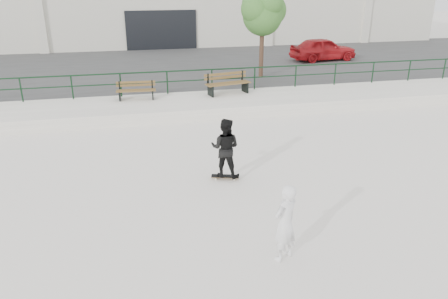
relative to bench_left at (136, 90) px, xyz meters
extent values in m
plane|color=white|center=(2.38, -10.19, -0.87)|extent=(120.00, 120.00, 0.00)
cube|color=beige|center=(2.38, -0.69, -0.62)|extent=(30.00, 3.00, 0.50)
cube|color=#383838|center=(2.38, 7.81, -0.62)|extent=(60.00, 14.00, 0.50)
cylinder|color=#12311A|center=(2.38, 0.61, 0.63)|extent=(28.00, 0.06, 0.06)
cylinder|color=#12311A|center=(2.38, 0.61, 0.18)|extent=(28.00, 0.05, 0.05)
cylinder|color=#12311A|center=(-4.62, 0.61, 0.13)|extent=(0.06, 0.06, 1.00)
cylinder|color=#12311A|center=(-2.62, 0.61, 0.13)|extent=(0.06, 0.06, 1.00)
cylinder|color=#12311A|center=(-0.62, 0.61, 0.13)|extent=(0.06, 0.06, 1.00)
cylinder|color=#12311A|center=(1.38, 0.61, 0.13)|extent=(0.06, 0.06, 1.00)
cylinder|color=#12311A|center=(3.38, 0.61, 0.13)|extent=(0.06, 0.06, 1.00)
cylinder|color=#12311A|center=(5.38, 0.61, 0.13)|extent=(0.06, 0.06, 1.00)
cylinder|color=#12311A|center=(7.38, 0.61, 0.13)|extent=(0.06, 0.06, 1.00)
cylinder|color=#12311A|center=(9.38, 0.61, 0.13)|extent=(0.06, 0.06, 1.00)
cylinder|color=#12311A|center=(11.38, 0.61, 0.13)|extent=(0.06, 0.06, 1.00)
cylinder|color=#12311A|center=(13.38, 0.61, 0.13)|extent=(0.06, 0.06, 1.00)
cylinder|color=#12311A|center=(15.38, 0.61, 0.13)|extent=(0.06, 0.06, 1.00)
cube|color=black|center=(2.38, 13.76, 0.73)|extent=(5.00, 0.15, 3.20)
cube|color=beige|center=(-5.62, 13.71, 2.23)|extent=(0.60, 0.25, 6.20)
cube|color=beige|center=(10.38, 13.71, 2.23)|extent=(0.60, 0.25, 6.20)
cube|color=beige|center=(18.38, 13.71, 2.23)|extent=(0.60, 0.25, 6.20)
cube|color=brown|center=(-0.01, -0.22, 0.02)|extent=(1.64, 0.21, 0.04)
cube|color=brown|center=(0.00, -0.06, 0.02)|extent=(1.64, 0.21, 0.04)
cube|color=brown|center=(0.01, 0.10, 0.02)|extent=(1.64, 0.21, 0.04)
cube|color=brown|center=(0.01, 0.18, 0.19)|extent=(1.64, 0.14, 0.09)
cube|color=brown|center=(0.01, 0.18, 0.32)|extent=(1.64, 0.14, 0.09)
cube|color=black|center=(-0.68, -0.02, -0.18)|extent=(0.08, 0.46, 0.38)
cube|color=black|center=(-0.67, 0.22, 0.19)|extent=(0.06, 0.05, 0.38)
cube|color=black|center=(0.68, -0.10, -0.18)|extent=(0.08, 0.46, 0.38)
cube|color=black|center=(0.69, 0.13, 0.19)|extent=(0.06, 0.05, 0.38)
cube|color=brown|center=(4.02, -0.22, 0.11)|extent=(2.00, 0.55, 0.04)
cube|color=brown|center=(3.98, -0.02, 0.11)|extent=(2.00, 0.55, 0.04)
cube|color=brown|center=(3.94, 0.17, 0.11)|extent=(2.00, 0.55, 0.04)
cube|color=brown|center=(3.92, 0.26, 0.32)|extent=(1.98, 0.46, 0.11)
cube|color=brown|center=(3.92, 0.26, 0.48)|extent=(1.98, 0.46, 0.11)
cube|color=black|center=(3.16, -0.20, -0.14)|extent=(0.18, 0.56, 0.47)
cube|color=black|center=(3.10, 0.09, 0.32)|extent=(0.08, 0.07, 0.47)
cube|color=black|center=(4.80, 0.15, -0.14)|extent=(0.18, 0.56, 0.47)
cube|color=black|center=(4.74, 0.44, 0.32)|extent=(0.08, 0.07, 0.47)
cylinder|color=#503428|center=(6.46, 3.08, 0.94)|extent=(0.22, 0.22, 2.62)
sphere|color=#205720|center=(6.46, 3.08, 2.69)|extent=(1.97, 1.97, 1.97)
sphere|color=#205720|center=(7.00, 3.41, 2.91)|extent=(1.53, 1.53, 1.53)
sphere|color=#205720|center=(6.02, 2.86, 3.01)|extent=(1.42, 1.42, 1.42)
sphere|color=#205720|center=(6.68, 2.64, 3.34)|extent=(1.31, 1.31, 1.31)
sphere|color=#205720|center=(6.13, 3.52, 3.23)|extent=(1.20, 1.20, 1.20)
imported|color=red|center=(11.69, 6.98, 0.32)|extent=(4.23, 2.03, 1.39)
cube|color=black|center=(2.12, -7.50, -0.79)|extent=(0.80, 0.42, 0.02)
cube|color=brown|center=(2.12, -7.50, -0.80)|extent=(0.80, 0.42, 0.01)
cube|color=#A0A1A6|center=(1.87, -7.43, -0.83)|extent=(0.10, 0.17, 0.03)
cube|color=#A0A1A6|center=(2.37, -7.58, -0.83)|extent=(0.10, 0.17, 0.03)
cylinder|color=beige|center=(1.84, -7.52, -0.85)|extent=(0.06, 0.04, 0.06)
cylinder|color=beige|center=(1.90, -7.33, -0.85)|extent=(0.06, 0.04, 0.06)
cylinder|color=beige|center=(2.34, -7.67, -0.85)|extent=(0.06, 0.04, 0.06)
cylinder|color=beige|center=(2.40, -7.49, -0.85)|extent=(0.06, 0.04, 0.06)
imported|color=black|center=(2.12, -7.50, 0.06)|extent=(1.02, 0.94, 1.68)
imported|color=white|center=(2.42, -11.41, -0.06)|extent=(0.71, 0.64, 1.63)
camera|label=1|loc=(-0.40, -18.37, 4.41)|focal=35.00mm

